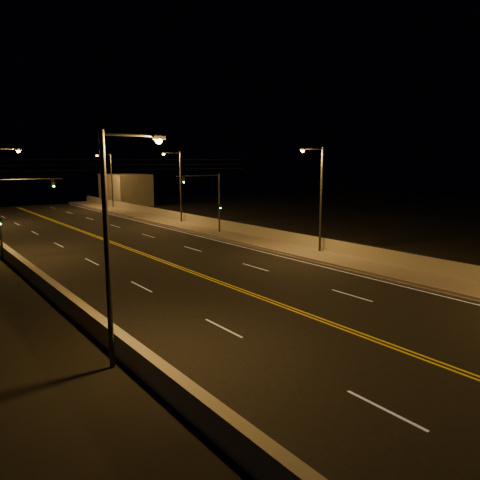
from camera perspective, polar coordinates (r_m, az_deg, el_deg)
road at (r=32.17m, az=-5.00°, el=-4.25°), size 18.00×120.00×0.02m
sidewalk at (r=38.72m, az=8.77°, el=-1.73°), size 3.60×120.00×0.30m
curb at (r=37.45m, az=6.74°, el=-2.19°), size 0.14×120.00×0.15m
parapet_wall at (r=39.76m, az=10.47°, el=-0.53°), size 0.30×120.00×1.00m
jersey_barrier at (r=28.45m, az=-21.76°, el=-5.78°), size 0.45×120.00×0.97m
distant_building_right at (r=85.11m, az=-13.79°, el=5.99°), size 6.00×10.00×5.38m
parapet_rail at (r=39.68m, az=10.50°, el=0.23°), size 0.06×120.00×0.06m
lane_markings at (r=32.10m, az=-4.93°, el=-4.25°), size 17.32×116.00×0.00m
streetlight_1 at (r=38.65m, az=9.58°, el=5.64°), size 2.55×0.28×8.80m
streetlight_2 at (r=57.38m, az=-7.51°, el=6.96°), size 2.55×0.28×8.80m
streetlight_3 at (r=77.62m, az=-15.57°, el=7.37°), size 2.55×0.28×8.80m
streetlight_4 at (r=17.66m, az=-15.13°, el=0.79°), size 2.55×0.28×8.80m
traffic_signal_right at (r=48.46m, az=-3.50°, el=5.28°), size 5.11×0.31×6.43m
traffic_signal_left at (r=41.41m, az=-26.03°, el=3.57°), size 5.11×0.31×6.43m
overhead_wires at (r=39.66m, az=-12.43°, el=8.97°), size 22.00×0.03×0.83m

